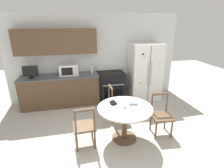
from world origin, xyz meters
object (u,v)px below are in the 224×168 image
Objects in this scene: dining_chair_far at (117,103)px; candle_glass at (124,106)px; dining_chair_left at (84,127)px; wallet at (113,103)px; refrigerator at (145,72)px; dining_chair_right at (161,116)px; microwave at (69,70)px; oven_range at (111,86)px; countertop_tv at (30,71)px; counter_bottle at (92,70)px.

candle_glass is at bearing -4.60° from dining_chair_far.
dining_chair_left is 0.75m from wallet.
refrigerator is 1.94× the size of dining_chair_right.
candle_glass is at bearing -62.31° from microwave.
dining_chair_far is (1.12, -1.20, -0.62)m from microwave.
dining_chair_left is at bearing -136.14° from refrigerator.
candle_glass reaches higher than wallet.
oven_range is 1.83m from wallet.
refrigerator is 4.41× the size of countertop_tv.
refrigerator is 1.62× the size of oven_range.
microwave is 2.17m from dining_chair_left.
counter_bottle is at bearing -2.38° from microwave.
dining_chair_right is 1.66m from dining_chair_left.
candle_glass is (0.41, -2.01, -0.22)m from counter_bottle.
refrigerator reaches higher than dining_chair_left.
dining_chair_right is at bearing -101.25° from refrigerator.
dining_chair_left is 5.23× the size of wallet.
dining_chair_far is (-1.17, -1.09, -0.44)m from refrigerator.
counter_bottle is at bearing 101.60° from candle_glass.
dining_chair_far is at bearing -137.02° from refrigerator.
candle_glass is at bearing -46.67° from wallet.
dining_chair_right is at bearing -46.34° from microwave.
candle_glass is (0.81, 0.04, 0.35)m from dining_chair_left.
oven_range is 2.22m from dining_chair_left.
refrigerator is 10.15× the size of wallet.
wallet is at bearing -3.24° from dining_chair_right.
microwave reaches higher than candle_glass.
oven_range is at bearing 85.26° from candle_glass.
refrigerator is at bearing -2.90° from counter_bottle.
dining_chair_left is (0.26, -2.07, -0.62)m from microwave.
refrigerator reaches higher than dining_chair_far.
counter_bottle reaches higher than oven_range.
wallet is (-0.18, 0.19, -0.01)m from candle_glass.
oven_range is 1.13m from dining_chair_far.
refrigerator reaches higher than counter_bottle.
refrigerator is 2.28m from candle_glass.
microwave is at bearing -40.32° from dining_chair_right.
microwave is 3.05× the size of wallet.
dining_chair_far is at bearing -27.71° from countertop_tv.
oven_range is (-1.06, 0.04, -0.41)m from refrigerator.
microwave is at bearing 176.57° from oven_range.
wallet is (-1.03, 0.17, 0.34)m from dining_chair_right.
microwave reaches higher than counter_bottle.
countertop_tv reaches higher than dining_chair_left.
dining_chair_far is at bearing 86.06° from candle_glass.
dining_chair_far is at bearing -95.32° from oven_range.
oven_range is 2.33m from countertop_tv.
oven_range is at bearing 78.97° from wallet.
candle_glass is (1.07, -2.03, -0.27)m from microwave.
counter_bottle is 0.31× the size of dining_chair_right.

